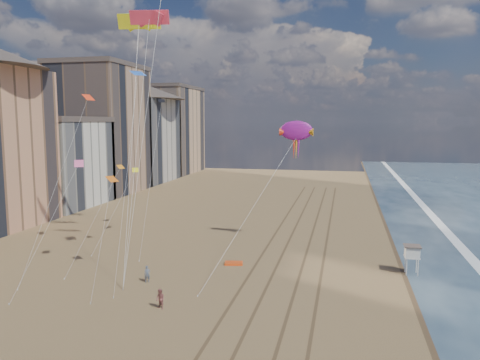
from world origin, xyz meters
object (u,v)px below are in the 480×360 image
show_kite (296,131)px  kite_flyer_a (147,274)px  grounded_kite (234,263)px  lifeguard_stand (412,252)px  kite_flyer_b (160,299)px

show_kite → kite_flyer_a: bearing=-128.4°
show_kite → kite_flyer_a: (-13.05, -16.50, -14.05)m
kite_flyer_a → show_kite: bearing=16.7°
grounded_kite → show_kite: show_kite is taller
show_kite → lifeguard_stand: bearing=-31.2°
kite_flyer_a → kite_flyer_b: (3.91, -6.11, 0.04)m
lifeguard_stand → kite_flyer_b: 26.74m
grounded_kite → kite_flyer_b: kite_flyer_b is taller
show_kite → kite_flyer_b: size_ratio=13.99×
grounded_kite → show_kite: bearing=44.4°
lifeguard_stand → grounded_kite: size_ratio=1.53×
kite_flyer_a → kite_flyer_b: 7.25m
show_kite → kite_flyer_b: bearing=-112.0°
lifeguard_stand → grounded_kite: bearing=-177.6°
grounded_kite → kite_flyer_b: (-3.19, -13.79, 0.77)m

